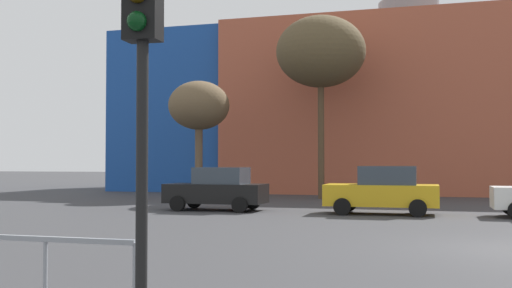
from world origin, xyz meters
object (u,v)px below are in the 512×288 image
Objects in this scene: parked_car_1 at (383,190)px; bare_tree_0 at (199,107)px; traffic_light_near_left at (142,56)px; parked_car_0 at (217,189)px; bare_tree_2 at (321,52)px.

parked_car_1 is 12.88m from bare_tree_0.
traffic_light_near_left is at bearing -69.81° from bare_tree_0.
bare_tree_2 reaches higher than parked_car_0.
parked_car_0 is 0.41× the size of bare_tree_2.
bare_tree_2 is (2.60, 8.87, 6.87)m from parked_car_0.
traffic_light_near_left is 0.41× the size of bare_tree_2.
parked_car_1 reaches higher than parked_car_0.
parked_car_0 is at bearing -106.33° from bare_tree_2.
bare_tree_2 reaches higher than bare_tree_0.
parked_car_1 is 1.01× the size of traffic_light_near_left.
parked_car_1 is 0.65× the size of bare_tree_0.
traffic_light_near_left is at bearing 86.02° from parked_car_1.
parked_car_0 is 11.52m from bare_tree_2.
bare_tree_0 is (-3.59, 7.11, 3.99)m from parked_car_0.
bare_tree_0 is at bearing -164.10° from bare_tree_2.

